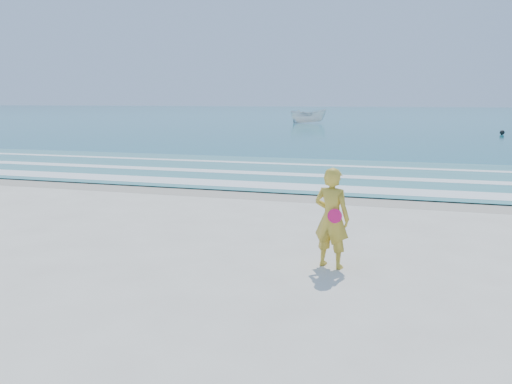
# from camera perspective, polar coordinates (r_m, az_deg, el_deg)

# --- Properties ---
(ground) EXTENTS (400.00, 400.00, 0.00)m
(ground) POSITION_cam_1_polar(r_m,az_deg,el_deg) (8.61, -8.39, -11.28)
(ground) COLOR silver
(ground) RESTS_ON ground
(wet_sand) EXTENTS (400.00, 2.40, 0.00)m
(wet_sand) POSITION_cam_1_polar(r_m,az_deg,el_deg) (16.90, 4.24, -0.31)
(wet_sand) COLOR #B2A893
(wet_sand) RESTS_ON ground
(ocean) EXTENTS (400.00, 190.00, 0.04)m
(ocean) POSITION_cam_1_polar(r_m,az_deg,el_deg) (112.35, 14.44, 8.65)
(ocean) COLOR #19727F
(ocean) RESTS_ON ground
(shallow) EXTENTS (400.00, 10.00, 0.01)m
(shallow) POSITION_cam_1_polar(r_m,az_deg,el_deg) (21.74, 6.94, 2.20)
(shallow) COLOR #59B7AD
(shallow) RESTS_ON ocean
(foam_near) EXTENTS (400.00, 1.40, 0.01)m
(foam_near) POSITION_cam_1_polar(r_m,az_deg,el_deg) (18.14, 5.08, 0.60)
(foam_near) COLOR white
(foam_near) RESTS_ON shallow
(foam_mid) EXTENTS (400.00, 0.90, 0.01)m
(foam_mid) POSITION_cam_1_polar(r_m,az_deg,el_deg) (20.96, 6.60, 1.92)
(foam_mid) COLOR white
(foam_mid) RESTS_ON shallow
(foam_far) EXTENTS (400.00, 0.60, 0.01)m
(foam_far) POSITION_cam_1_polar(r_m,az_deg,el_deg) (24.19, 7.89, 3.04)
(foam_far) COLOR white
(foam_far) RESTS_ON shallow
(boat) EXTENTS (4.98, 3.00, 1.81)m
(boat) POSITION_cam_1_polar(r_m,az_deg,el_deg) (66.37, 6.01, 8.60)
(boat) COLOR silver
(boat) RESTS_ON ocean
(buoy) EXTENTS (0.41, 0.41, 0.41)m
(buoy) POSITION_cam_1_polar(r_m,az_deg,el_deg) (49.89, 26.31, 6.13)
(buoy) COLOR black
(buoy) RESTS_ON ocean
(woman) EXTENTS (0.81, 0.65, 1.94)m
(woman) POSITION_cam_1_polar(r_m,az_deg,el_deg) (9.58, 8.64, -2.94)
(woman) COLOR gold
(woman) RESTS_ON ground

